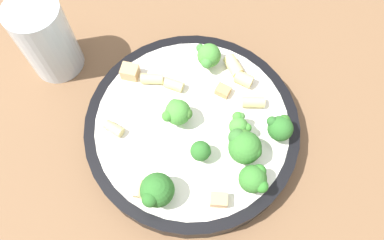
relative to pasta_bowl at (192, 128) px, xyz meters
name	(u,v)px	position (x,y,z in m)	size (l,w,h in m)	color
ground_plane	(192,133)	(0.00, 0.00, -0.02)	(2.00, 2.00, 0.00)	brown
pasta_bowl	(192,128)	(0.00, 0.00, 0.00)	(0.28, 0.28, 0.03)	black
broccoli_floret_0	(201,151)	(-0.04, -0.02, 0.03)	(0.02, 0.03, 0.03)	#93B766
broccoli_floret_1	(280,128)	(0.01, -0.11, 0.04)	(0.03, 0.03, 0.04)	#9EC175
broccoli_floret_2	(177,112)	(0.00, 0.02, 0.04)	(0.03, 0.04, 0.04)	#84AD60
broccoli_floret_3	(206,56)	(0.09, 0.00, 0.04)	(0.04, 0.03, 0.04)	#93B766
broccoli_floret_4	(156,191)	(-0.10, 0.02, 0.04)	(0.04, 0.04, 0.04)	#84AD60
broccoli_floret_5	(245,146)	(-0.03, -0.07, 0.04)	(0.04, 0.04, 0.05)	#9EC175
broccoli_floret_6	(240,123)	(0.00, -0.06, 0.04)	(0.03, 0.03, 0.03)	#84AD60
broccoli_floret_7	(254,179)	(-0.06, -0.09, 0.04)	(0.03, 0.04, 0.04)	#93B766
rigatoni_0	(234,66)	(0.09, -0.03, 0.02)	(0.02, 0.02, 0.03)	#E0C67F
rigatoni_1	(244,79)	(0.08, -0.05, 0.02)	(0.02, 0.02, 0.02)	#E0C67F
rigatoni_2	(114,129)	(-0.03, 0.09, 0.02)	(0.01, 0.01, 0.02)	#E0C67F
rigatoni_3	(152,79)	(0.05, 0.07, 0.02)	(0.01, 0.01, 0.03)	#E0C67F
rigatoni_4	(140,189)	(-0.10, 0.04, 0.02)	(0.01, 0.01, 0.02)	#E0C67F
rigatoni_5	(253,102)	(0.05, -0.07, 0.02)	(0.01, 0.01, 0.03)	#E0C67F
rigatoni_6	(174,85)	(0.05, 0.04, 0.02)	(0.01, 0.01, 0.03)	#E0C67F
chicken_chunk_0	(219,200)	(-0.09, -0.06, 0.02)	(0.02, 0.02, 0.02)	tan
chicken_chunk_1	(130,72)	(0.05, 0.10, 0.02)	(0.02, 0.02, 0.02)	tan
chicken_chunk_2	(223,91)	(0.05, -0.03, 0.02)	(0.02, 0.01, 0.01)	tan
drinking_glass	(48,42)	(0.06, 0.22, 0.03)	(0.07, 0.07, 0.12)	silver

